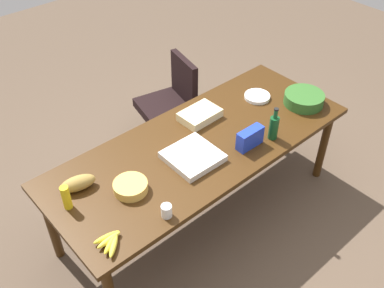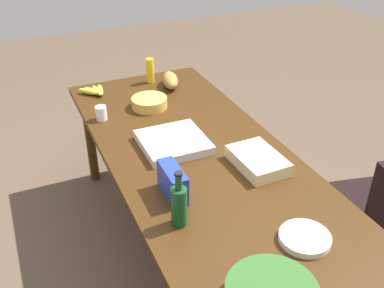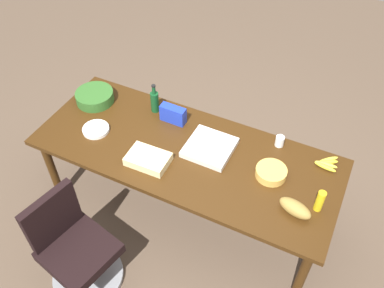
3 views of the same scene
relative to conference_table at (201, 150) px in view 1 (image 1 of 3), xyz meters
The scene contains 14 objects.
ground_plane 0.70m from the conference_table, ahead, with size 10.00×10.00×0.00m, color brown.
conference_table is the anchor object (origin of this frame).
office_chair 1.11m from the conference_table, 115.38° to the right, with size 0.58×0.57×0.88m.
chip_bag_blue 0.39m from the conference_table, 133.44° to the left, with size 0.22×0.08×0.15m, color #1F39BC.
banana_bunch 1.09m from the conference_table, 18.04° to the left, with size 0.17×0.18×0.04m.
bread_loaf 0.97m from the conference_table, 11.48° to the right, with size 0.24×0.11×0.10m, color olive.
sheet_cake 0.33m from the conference_table, 130.59° to the right, with size 0.32×0.22×0.07m, color beige.
mustard_bottle 1.09m from the conference_table, ahead, with size 0.06×0.06×0.18m, color yellow.
paper_cup 0.76m from the conference_table, 31.00° to the left, with size 0.07×0.07×0.09m, color white.
chip_bowl 0.70m from the conference_table, ahead, with size 0.23×0.23×0.07m, color gold.
paper_plate_stack 0.79m from the conference_table, behind, with size 0.22×0.22×0.03m, color white.
pizza_box 0.21m from the conference_table, 29.78° to the left, with size 0.36×0.36×0.05m, color silver.
wine_bottle 0.58m from the conference_table, 145.26° to the left, with size 0.07×0.07×0.27m.
salad_bowl 1.03m from the conference_table, 169.28° to the left, with size 0.33×0.33×0.10m, color #2F6025.
Camera 1 is at (1.75, 1.88, 2.93)m, focal length 41.42 mm.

